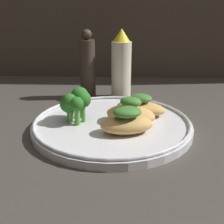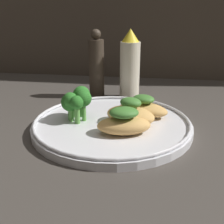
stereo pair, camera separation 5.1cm
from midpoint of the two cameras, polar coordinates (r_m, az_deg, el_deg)
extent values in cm
cube|color=#3D3833|center=(52.63, 2.79, -4.03)|extent=(180.00, 180.00, 1.00)
cylinder|color=silver|center=(52.14, 2.81, -2.83)|extent=(29.36, 29.36, 1.40)
torus|color=silver|center=(51.75, 2.83, -1.81)|extent=(28.76, 28.76, 0.60)
ellipsoid|color=tan|center=(46.91, 5.54, -2.82)|extent=(9.77, 6.54, 2.90)
ellipsoid|color=#3D752D|center=(46.04, 5.64, -0.17)|extent=(5.57, 4.83, 1.73)
ellipsoid|color=tan|center=(51.02, 6.62, -0.76)|extent=(10.59, 8.71, 3.09)
ellipsoid|color=#3D752D|center=(50.18, 6.73, 1.84)|extent=(4.78, 4.31, 1.81)
ellipsoid|color=tan|center=(55.33, 8.99, 0.55)|extent=(11.02, 8.22, 2.55)
ellipsoid|color=#3D752D|center=(54.66, 9.11, 2.58)|extent=(5.21, 4.72, 1.57)
cylinder|color=#569942|center=(52.24, -2.87, 0.00)|extent=(0.77, 0.77, 3.30)
sphere|color=#286B23|center=(51.34, -2.93, 2.82)|extent=(3.01, 3.01, 3.01)
cylinder|color=#569942|center=(54.01, -3.43, 0.68)|extent=(0.94, 0.94, 3.27)
sphere|color=#286B23|center=(53.13, -3.49, 3.50)|extent=(3.29, 3.29, 3.29)
cylinder|color=#569942|center=(54.01, -5.12, 0.03)|extent=(0.70, 0.70, 2.21)
sphere|color=#286B23|center=(53.29, -5.20, 2.21)|extent=(3.02, 3.02, 3.02)
cylinder|color=#569942|center=(52.94, -5.58, -0.37)|extent=(1.04, 1.04, 2.29)
sphere|color=#286B23|center=(52.15, -5.66, 2.01)|extent=(3.39, 3.39, 3.39)
cylinder|color=#569942|center=(51.80, -5.56, -0.26)|extent=(0.71, 0.71, 3.30)
sphere|color=#286B23|center=(50.93, -5.66, 2.47)|extent=(2.70, 2.70, 2.70)
cylinder|color=#569942|center=(50.87, -4.25, -0.73)|extent=(0.99, 0.99, 3.12)
sphere|color=#286B23|center=(50.03, -4.32, 1.88)|extent=(2.53, 2.53, 2.53)
cylinder|color=beige|center=(68.61, 5.78, 8.29)|extent=(4.79, 4.79, 13.72)
cone|color=yellow|center=(67.32, 6.04, 15.26)|extent=(4.07, 4.07, 3.02)
cylinder|color=#382D23|center=(69.43, -1.03, 8.70)|extent=(3.73, 3.73, 14.11)
sphere|color=#382D23|center=(68.19, -1.08, 15.51)|extent=(2.42, 2.42, 2.42)
camera|label=1|loc=(0.03, -87.14, 1.08)|focal=45.00mm
camera|label=2|loc=(0.03, 92.86, -1.08)|focal=45.00mm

